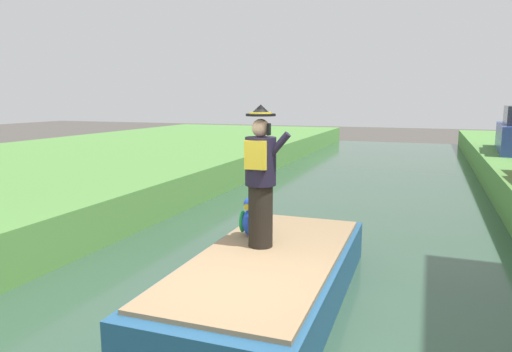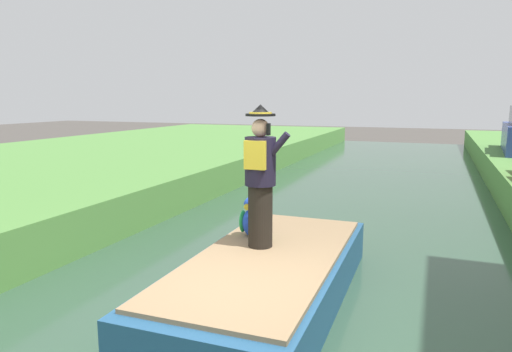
{
  "view_description": "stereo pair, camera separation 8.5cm",
  "coord_description": "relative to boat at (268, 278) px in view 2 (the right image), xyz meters",
  "views": [
    {
      "loc": [
        1.8,
        -4.21,
        2.63
      ],
      "look_at": [
        -0.34,
        1.49,
        1.61
      ],
      "focal_mm": 32.43,
      "sensor_mm": 36.0,
      "label": 1
    },
    {
      "loc": [
        1.88,
        -4.18,
        2.63
      ],
      "look_at": [
        -0.34,
        1.49,
        1.61
      ],
      "focal_mm": 32.43,
      "sensor_mm": 36.0,
      "label": 2
    }
  ],
  "objects": [
    {
      "name": "parrot_plush",
      "position": [
        -0.48,
        0.65,
        0.55
      ],
      "size": [
        0.36,
        0.34,
        0.57
      ],
      "color": "blue",
      "rests_on": "boat"
    },
    {
      "name": "canal_water",
      "position": [
        0.0,
        -1.02,
        -0.35
      ],
      "size": [
        6.67,
        48.0,
        0.1
      ],
      "primitive_type": "cube",
      "color": "#33513D",
      "rests_on": "ground"
    },
    {
      "name": "person_pirate",
      "position": [
        -0.2,
        0.27,
        1.23
      ],
      "size": [
        0.61,
        0.42,
        1.85
      ],
      "rotation": [
        0.0,
        0.0,
        0.23
      ],
      "color": "black",
      "rests_on": "boat"
    },
    {
      "name": "boat",
      "position": [
        0.0,
        0.0,
        0.0
      ],
      "size": [
        1.86,
        4.23,
        0.61
      ],
      "color": "#23517A",
      "rests_on": "canal_water"
    },
    {
      "name": "ground_plane",
      "position": [
        0.0,
        -1.02,
        -0.4
      ],
      "size": [
        80.0,
        80.0,
        0.0
      ],
      "primitive_type": "plane",
      "color": "#4C4742"
    }
  ]
}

